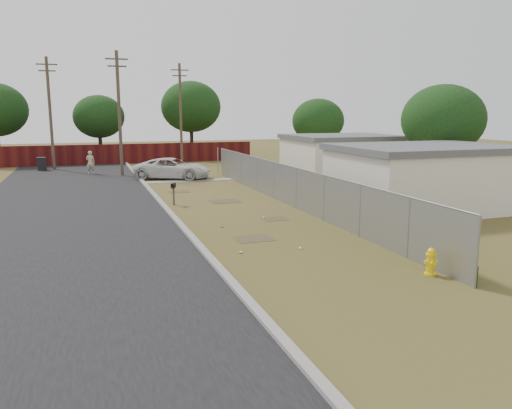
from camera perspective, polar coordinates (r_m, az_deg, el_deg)
name	(u,v)px	position (r m, az deg, el deg)	size (l,w,h in m)	color
ground	(236,212)	(23.58, -2.34, -0.90)	(120.00, 120.00, 0.00)	brown
street	(84,194)	(30.55, -19.07, 1.19)	(15.10, 60.00, 0.12)	black
chainlink_fence	(288,189)	(25.43, 3.73, 1.75)	(0.10, 27.06, 2.02)	gray
privacy_fence	(91,155)	(47.30, -18.32, 5.42)	(30.00, 0.12, 1.80)	#4D1310
utility_poles	(119,112)	(42.91, -15.34, 10.19)	(12.60, 8.24, 9.00)	#4E4234
houses	(378,166)	(30.25, 13.78, 4.33)	(9.30, 17.24, 3.10)	silver
horizon_trees	(169,112)	(46.31, -9.94, 10.32)	(33.32, 31.94, 7.78)	black
fire_hydrant	(431,262)	(15.39, 19.35, -6.20)	(0.41, 0.41, 0.84)	yellow
mailbox	(173,188)	(25.60, -9.42, 1.93)	(0.34, 0.49, 1.14)	brown
pickup_truck	(173,168)	(35.90, -9.52, 4.10)	(2.45, 5.31, 1.48)	silver
pedestrian	(90,162)	(40.24, -18.40, 4.59)	(0.64, 0.42, 1.77)	tan
trash_bin	(42,164)	(44.05, -23.29, 4.30)	(0.74, 0.76, 1.06)	black
scattered_litter	(256,234)	(19.18, 0.00, -3.43)	(2.72, 5.26, 0.07)	silver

